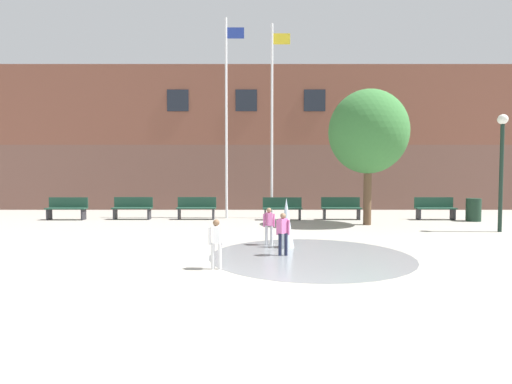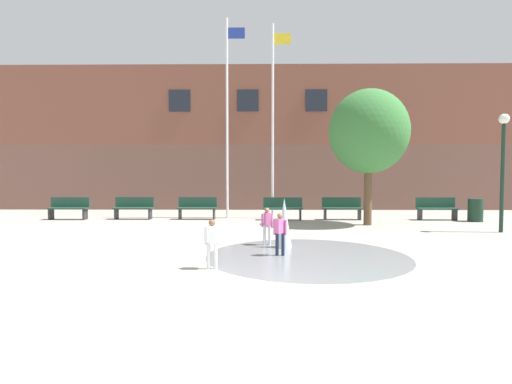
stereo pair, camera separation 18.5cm
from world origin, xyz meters
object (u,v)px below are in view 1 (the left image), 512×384
object	(u,v)px
park_bench_far_right	(434,208)
flagpole_right	(272,116)
park_bench_left_of_flagpoles	(132,208)
lamp_post_right_lane	(501,155)
street_tree_near_building	(367,132)
child_in_fountain	(216,240)
flagpole_left	(226,113)
child_with_pink_shirt	(268,223)
child_running	(282,231)
park_bench_center	(282,208)
trash_can	(473,210)
park_bench_under_left_flagpole	(196,208)
park_bench_far_left	(66,208)
park_bench_under_right_flagpole	(340,208)

from	to	relation	value
park_bench_far_right	flagpole_right	size ratio (longest dim) A/B	0.20
park_bench_left_of_flagpoles	park_bench_far_right	bearing A→B (deg)	-0.56
lamp_post_right_lane	street_tree_near_building	size ratio (longest dim) A/B	0.77
child_in_fountain	flagpole_left	world-z (taller)	flagpole_left
child_with_pink_shirt	child_running	world-z (taller)	same
park_bench_center	child_with_pink_shirt	world-z (taller)	child_with_pink_shirt
park_bench_center	flagpole_right	distance (m)	3.88
lamp_post_right_lane	trash_can	bearing A→B (deg)	75.95
park_bench_under_left_flagpole	child_in_fountain	xyz separation A→B (m)	(1.67, -8.57, 0.10)
park_bench_center	park_bench_left_of_flagpoles	bearing A→B (deg)	178.35
child_running	flagpole_left	size ratio (longest dim) A/B	0.12
park_bench_far_left	child_with_pink_shirt	size ratio (longest dim) A/B	1.62
trash_can	park_bench_under_right_flagpole	bearing A→B (deg)	173.53
park_bench_far_right	child_in_fountain	size ratio (longest dim) A/B	1.62
park_bench_under_left_flagpole	park_bench_center	size ratio (longest dim) A/B	1.00
park_bench_center	park_bench_far_right	world-z (taller)	same
park_bench_under_left_flagpole	park_bench_far_right	size ratio (longest dim) A/B	1.00
park_bench_under_right_flagpole	park_bench_far_right	bearing A→B (deg)	-1.02
park_bench_under_right_flagpole	lamp_post_right_lane	size ratio (longest dim) A/B	0.42
park_bench_left_of_flagpoles	street_tree_near_building	world-z (taller)	street_tree_near_building
flagpole_left	park_bench_far_left	bearing A→B (deg)	-174.61
child_in_fountain	park_bench_center	bearing A→B (deg)	-15.69
flagpole_left	trash_can	distance (m)	10.66
park_bench_far_left	park_bench_left_of_flagpoles	size ratio (longest dim) A/B	1.00
park_bench_under_right_flagpole	park_bench_far_right	distance (m)	3.83
park_bench_under_left_flagpole	child_running	bearing A→B (deg)	-67.13
park_bench_center	child_in_fountain	distance (m)	8.59
park_bench_far_right	street_tree_near_building	size ratio (longest dim) A/B	0.32
flagpole_right	child_with_pink_shirt	bearing A→B (deg)	-93.20
park_bench_under_left_flagpole	park_bench_center	distance (m)	3.53
park_bench_far_right	street_tree_near_building	bearing A→B (deg)	-153.10
park_bench_far_left	lamp_post_right_lane	size ratio (longest dim) A/B	0.42
park_bench_far_right	child_running	distance (m)	9.81
child_running	street_tree_near_building	bearing A→B (deg)	16.03
park_bench_under_right_flagpole	park_bench_left_of_flagpoles	bearing A→B (deg)	179.64
child_with_pink_shirt	trash_can	distance (m)	9.82
park_bench_left_of_flagpoles	child_running	world-z (taller)	child_running
child_with_pink_shirt	lamp_post_right_lane	xyz separation A→B (m)	(7.55, 2.39, 1.90)
flagpole_left	street_tree_near_building	distance (m)	5.84
park_bench_left_of_flagpoles	flagpole_right	xyz separation A→B (m)	(5.78, 0.45, 3.81)
park_bench_far_left	park_bench_center	world-z (taller)	same
park_bench_under_right_flagpole	flagpole_left	distance (m)	6.16
park_bench_under_right_flagpole	flagpole_right	distance (m)	4.76
park_bench_left_of_flagpoles	street_tree_near_building	size ratio (longest dim) A/B	0.32
park_bench_far_left	park_bench_far_right	xyz separation A→B (m)	(15.03, 0.04, 0.00)
flagpole_right	park_bench_far_right	bearing A→B (deg)	-4.91
park_bench_far_right	trash_can	distance (m)	1.39
lamp_post_right_lane	child_with_pink_shirt	bearing A→B (deg)	-162.45
park_bench_left_of_flagpoles	park_bench_center	world-z (taller)	same
park_bench_under_right_flagpole	flagpole_right	world-z (taller)	flagpole_right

